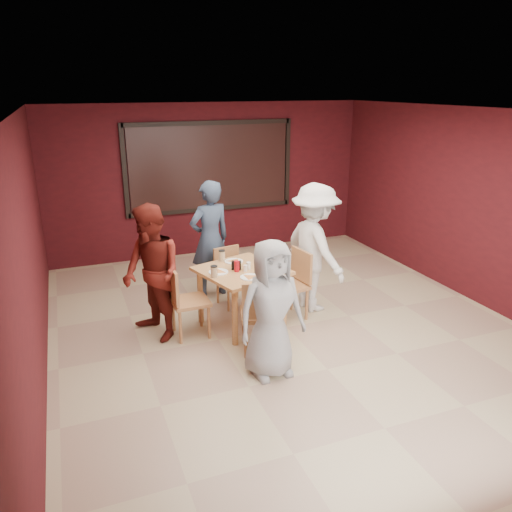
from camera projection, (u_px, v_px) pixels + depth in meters
name	position (u px, v px, depth m)	size (l,w,h in m)	color
floor	(287.00, 327.00, 6.71)	(7.00, 7.00, 0.00)	tan
window_blinds	(211.00, 167.00, 9.21)	(3.00, 0.02, 1.50)	black
dining_table	(242.00, 276.00, 6.58)	(1.25, 1.25, 0.95)	#DE8F5B
chair_front	(261.00, 312.00, 5.90)	(0.57, 0.57, 0.96)	#A3753F
chair_back	(230.00, 273.00, 7.31)	(0.48, 0.48, 0.85)	#A3753F
chair_left	(184.00, 297.00, 6.32)	(0.47, 0.47, 0.95)	#A3753F
chair_right	(293.00, 280.00, 6.86)	(0.53, 0.53, 0.96)	#A3753F
diner_front	(271.00, 309.00, 5.41)	(0.77, 0.50, 1.57)	#9A9A9A
diner_back	(210.00, 240.00, 7.47)	(0.65, 0.43, 1.79)	#33425B
diner_left	(152.00, 274.00, 6.19)	(0.85, 0.66, 1.74)	maroon
diner_right	(315.00, 248.00, 7.02)	(1.18, 0.68, 1.83)	white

